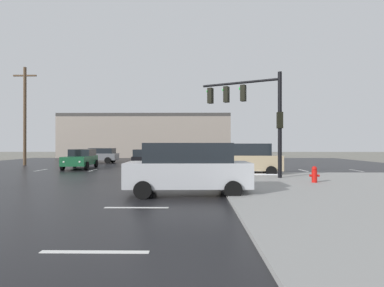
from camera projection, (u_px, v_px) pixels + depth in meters
name	position (u px, v px, depth m)	size (l,w,h in m)	color
ground_plane	(172.00, 171.00, 23.69)	(120.00, 120.00, 0.00)	slate
road_asphalt	(172.00, 170.00, 23.69)	(44.00, 44.00, 0.02)	black
snow_strip_curbside	(246.00, 173.00, 19.63)	(4.00, 1.60, 0.06)	white
lane_markings	(187.00, 172.00, 22.30)	(36.15, 36.15, 0.01)	silver
traffic_signal_mast	(253.00, 106.00, 18.03)	(4.36, 2.37, 5.90)	black
fire_hydrant	(314.00, 174.00, 15.18)	(0.48, 0.26, 0.79)	red
strip_building_background	(147.00, 136.00, 49.17)	(25.51, 8.00, 6.59)	gray
sedan_white	(168.00, 154.00, 37.44)	(4.60, 2.19, 1.58)	white
suv_tan	(243.00, 158.00, 20.09)	(4.96, 2.49, 2.03)	tan
sedan_black	(145.00, 158.00, 25.57)	(2.30, 4.64, 1.58)	black
sedan_grey	(98.00, 155.00, 33.07)	(4.57, 2.09, 1.58)	slate
sedan_green	(81.00, 158.00, 25.45)	(2.33, 4.65, 1.58)	#195933
suv_silver	(188.00, 167.00, 12.21)	(4.88, 2.28, 2.03)	#B7BABF
utility_pole_far	(25.00, 114.00, 29.66)	(2.20, 0.28, 9.36)	brown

